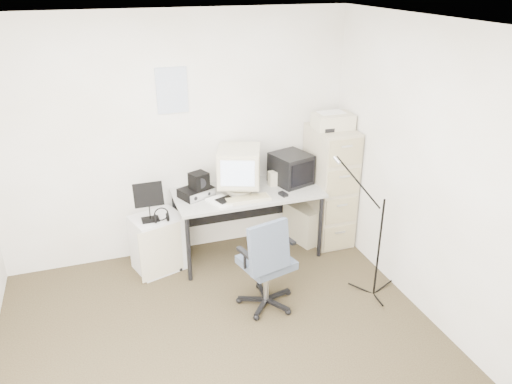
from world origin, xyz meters
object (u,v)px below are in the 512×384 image
object	(u,v)px
filing_cabinet	(329,186)
side_cart	(158,243)
office_chair	(266,261)
desk	(248,223)

from	to	relation	value
filing_cabinet	side_cart	bearing A→B (deg)	-179.71
filing_cabinet	side_cart	xyz separation A→B (m)	(-1.90, -0.01, -0.36)
filing_cabinet	side_cart	distance (m)	1.93
office_chair	desk	bearing A→B (deg)	68.07
filing_cabinet	office_chair	world-z (taller)	filing_cabinet
side_cart	office_chair	bearing A→B (deg)	-65.98
office_chair	side_cart	xyz separation A→B (m)	(-0.82, 0.93, -0.17)
office_chair	side_cart	size ratio (longest dim) A/B	1.59
desk	side_cart	world-z (taller)	desk
filing_cabinet	office_chair	distance (m)	1.44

